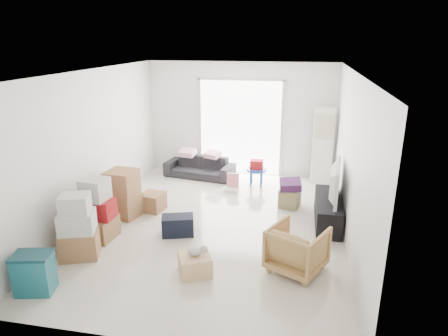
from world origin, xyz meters
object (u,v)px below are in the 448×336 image
at_px(tv_console, 328,211).
at_px(television, 329,195).
at_px(storage_bins, 34,273).
at_px(ac_tower, 323,146).
at_px(kids_table, 257,168).
at_px(sofa, 200,164).
at_px(armchair, 297,247).
at_px(ottoman, 290,198).
at_px(wood_crate, 195,264).

height_order(tv_console, television, television).
bearing_deg(storage_bins, television, 36.36).
bearing_deg(television, tv_console, -174.68).
height_order(ac_tower, kids_table, ac_tower).
xyz_separation_m(sofa, armchair, (2.39, -3.71, 0.05)).
xyz_separation_m(sofa, kids_table, (1.42, -0.35, 0.10)).
xyz_separation_m(tv_console, television, (0.00, 0.00, 0.31)).
distance_m(television, sofa, 3.56).
bearing_deg(ottoman, sofa, 147.07).
bearing_deg(armchair, ottoman, -59.14).
bearing_deg(storage_bins, armchair, 19.51).
height_order(tv_console, wood_crate, tv_console).
bearing_deg(armchair, kids_table, -47.54).
distance_m(storage_bins, wood_crate, 2.13).
bearing_deg(sofa, ac_tower, 12.27).
bearing_deg(tv_console, ac_tower, 91.31).
height_order(television, armchair, armchair).
distance_m(television, ottoman, 0.99).
bearing_deg(television, storage_bins, 131.67).
bearing_deg(ac_tower, ottoman, -112.38).
xyz_separation_m(armchair, wood_crate, (-1.42, -0.37, -0.23)).
xyz_separation_m(ac_tower, kids_table, (-1.44, -0.50, -0.45)).
height_order(kids_table, wood_crate, kids_table).
distance_m(tv_console, ottoman, 0.93).
distance_m(storage_bins, ottoman, 4.72).
bearing_deg(kids_table, wood_crate, -96.87).
xyz_separation_m(television, sofa, (-2.91, 2.03, -0.23)).
bearing_deg(tv_console, armchair, -107.28).
bearing_deg(ac_tower, television, -88.69).
bearing_deg(ottoman, television, -40.68).
distance_m(television, kids_table, 2.25).
relative_size(tv_console, wood_crate, 3.28).
height_order(tv_console, kids_table, kids_table).
relative_size(ac_tower, wood_crate, 4.01).
relative_size(ac_tower, ottoman, 4.71).
distance_m(television, armchair, 1.76).
xyz_separation_m(kids_table, wood_crate, (-0.45, -3.73, -0.28)).
distance_m(ac_tower, storage_bins, 6.38).
height_order(ottoman, kids_table, kids_table).
distance_m(television, storage_bins, 4.85).
bearing_deg(wood_crate, kids_table, 83.13).
xyz_separation_m(sofa, storage_bins, (-0.99, -4.90, -0.04)).
height_order(ac_tower, tv_console, ac_tower).
xyz_separation_m(ac_tower, tv_console, (0.05, -2.18, -0.64)).
bearing_deg(kids_table, armchair, -73.88).
distance_m(ac_tower, television, 2.21).
height_order(television, ottoman, television).
bearing_deg(armchair, ac_tower, -70.62).
bearing_deg(tv_console, kids_table, 131.49).
bearing_deg(television, sofa, 60.38).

